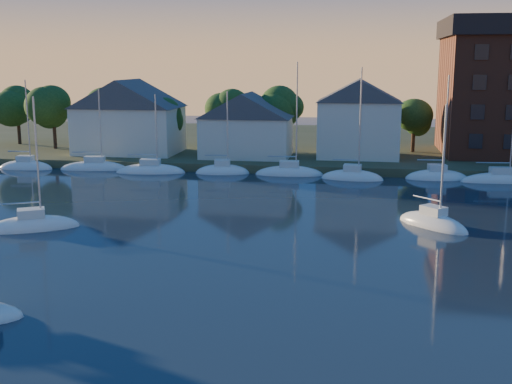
% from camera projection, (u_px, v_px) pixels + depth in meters
% --- Properties ---
extents(ground, '(260.00, 260.00, 0.00)m').
position_uv_depth(ground, '(150.00, 382.00, 26.19)').
color(ground, black).
rests_on(ground, ground).
extents(shoreline_land, '(160.00, 50.00, 2.00)m').
position_uv_depth(shoreline_land, '(306.00, 147.00, 98.76)').
color(shoreline_land, '#373F24').
rests_on(shoreline_land, ground).
extents(wooden_dock, '(120.00, 3.00, 1.00)m').
position_uv_depth(wooden_dock, '(289.00, 172.00, 76.50)').
color(wooden_dock, brown).
rests_on(wooden_dock, ground).
extents(clubhouse_west, '(13.65, 9.45, 9.64)m').
position_uv_depth(clubhouse_west, '(129.00, 116.00, 84.58)').
color(clubhouse_west, silver).
rests_on(clubhouse_west, shoreline_land).
extents(clubhouse_centre, '(11.55, 8.40, 8.08)m').
position_uv_depth(clubhouse_centre, '(247.00, 124.00, 81.26)').
color(clubhouse_centre, silver).
rests_on(clubhouse_centre, shoreline_land).
extents(clubhouse_east, '(10.50, 8.40, 9.80)m').
position_uv_depth(clubhouse_east, '(359.00, 117.00, 80.83)').
color(clubhouse_east, silver).
rests_on(clubhouse_east, shoreline_land).
extents(tree_line, '(93.40, 5.40, 8.90)m').
position_uv_depth(tree_line, '(314.00, 105.00, 85.41)').
color(tree_line, '#3B281A').
rests_on(tree_line, shoreline_land).
extents(moored_fleet, '(71.50, 2.40, 12.05)m').
position_uv_depth(moored_fleet, '(218.00, 173.00, 74.83)').
color(moored_fleet, white).
rests_on(moored_fleet, ground).
extents(drifting_sailboat_left, '(7.51, 5.59, 11.39)m').
position_uv_depth(drifting_sailboat_left, '(32.00, 228.00, 50.11)').
color(drifting_sailboat_left, white).
rests_on(drifting_sailboat_left, ground).
extents(drifting_sailboat_right, '(6.25, 6.41, 10.80)m').
position_uv_depth(drifting_sailboat_right, '(433.00, 225.00, 51.00)').
color(drifting_sailboat_right, white).
rests_on(drifting_sailboat_right, ground).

